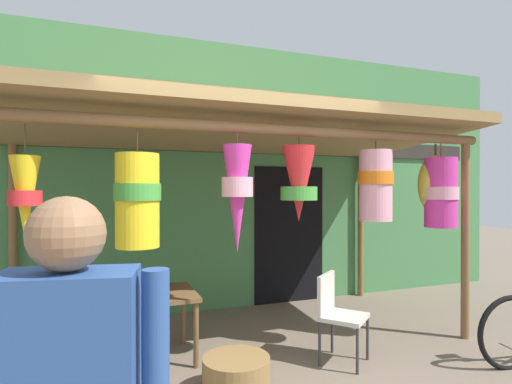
{
  "coord_description": "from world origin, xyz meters",
  "views": [
    {
      "loc": [
        -1.2,
        -3.19,
        1.67
      ],
      "look_at": [
        0.48,
        1.23,
        1.64
      ],
      "focal_mm": 28.6,
      "sensor_mm": 36.0,
      "label": 1
    }
  ],
  "objects_px": {
    "display_table": "(129,302)",
    "flower_heap_on_table": "(124,288)",
    "wicker_basket_by_table": "(236,375)",
    "folding_chair": "(336,309)"
  },
  "relations": [
    {
      "from": "display_table",
      "to": "wicker_basket_by_table",
      "type": "relative_size",
      "value": 2.26
    },
    {
      "from": "display_table",
      "to": "wicker_basket_by_table",
      "type": "xyz_separation_m",
      "value": [
        0.78,
        -0.91,
        -0.44
      ]
    },
    {
      "from": "flower_heap_on_table",
      "to": "wicker_basket_by_table",
      "type": "xyz_separation_m",
      "value": [
        0.83,
        -0.86,
        -0.59
      ]
    },
    {
      "from": "folding_chair",
      "to": "wicker_basket_by_table",
      "type": "distance_m",
      "value": 1.19
    },
    {
      "from": "display_table",
      "to": "flower_heap_on_table",
      "type": "xyz_separation_m",
      "value": [
        -0.05,
        -0.05,
        0.15
      ]
    },
    {
      "from": "folding_chair",
      "to": "wicker_basket_by_table",
      "type": "bearing_deg",
      "value": -166.96
    },
    {
      "from": "display_table",
      "to": "folding_chair",
      "type": "relative_size",
      "value": 1.5
    },
    {
      "from": "folding_chair",
      "to": "display_table",
      "type": "bearing_deg",
      "value": 160.82
    },
    {
      "from": "flower_heap_on_table",
      "to": "wicker_basket_by_table",
      "type": "relative_size",
      "value": 1.51
    },
    {
      "from": "folding_chair",
      "to": "wicker_basket_by_table",
      "type": "relative_size",
      "value": 1.51
    }
  ]
}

